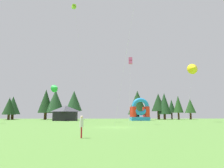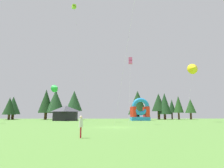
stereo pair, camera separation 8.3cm
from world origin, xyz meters
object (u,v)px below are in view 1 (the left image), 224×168
(kite_lime_box, at_px, (74,7))
(festival_tent, at_px, (66,113))
(kite_yellow_delta, at_px, (194,68))
(kite_green_delta, at_px, (56,88))
(person_far_side, at_px, (82,125))
(kite_pink_box, at_px, (130,61))
(inflatable_red_slide, at_px, (140,112))

(kite_lime_box, xyz_separation_m, festival_tent, (-2.92, 9.61, -24.83))
(kite_yellow_delta, relative_size, kite_green_delta, 1.44)
(person_far_side, relative_size, festival_tent, 0.27)
(kite_green_delta, bearing_deg, kite_lime_box, -45.78)
(kite_pink_box, bearing_deg, person_far_side, -106.21)
(kite_yellow_delta, relative_size, festival_tent, 2.25)
(kite_green_delta, xyz_separation_m, festival_tent, (1.70, 4.87, -6.13))
(kite_lime_box, bearing_deg, person_far_side, -80.53)
(kite_pink_box, distance_m, festival_tent, 28.03)
(inflatable_red_slide, bearing_deg, kite_yellow_delta, -49.40)
(inflatable_red_slide, bearing_deg, festival_tent, -177.84)
(kite_lime_box, xyz_separation_m, kite_green_delta, (-4.62, 4.74, -18.70))
(kite_lime_box, bearing_deg, kite_pink_box, -47.29)
(inflatable_red_slide, bearing_deg, person_far_side, -104.43)
(kite_pink_box, relative_size, inflatable_red_slide, 1.88)
(kite_green_delta, bearing_deg, festival_tent, 70.72)
(kite_yellow_delta, bearing_deg, person_far_side, -124.14)
(kite_green_delta, height_order, person_far_side, kite_green_delta)
(kite_yellow_delta, distance_m, kite_lime_box, 31.08)
(kite_yellow_delta, height_order, person_far_side, kite_yellow_delta)
(kite_green_delta, bearing_deg, kite_yellow_delta, -11.42)
(person_far_side, xyz_separation_m, inflatable_red_slide, (11.31, 43.95, 1.26))
(kite_pink_box, distance_m, inflatable_red_slide, 25.10)
(kite_pink_box, height_order, person_far_side, kite_pink_box)
(kite_yellow_delta, height_order, inflatable_red_slide, kite_yellow_delta)
(person_far_side, relative_size, inflatable_red_slide, 0.26)
(person_far_side, xyz_separation_m, festival_tent, (-8.52, 43.21, 1.05))
(kite_pink_box, height_order, inflatable_red_slide, kite_pink_box)
(kite_green_delta, xyz_separation_m, person_far_side, (10.22, -38.34, -7.18))
(kite_pink_box, xyz_separation_m, person_far_side, (-6.09, -20.94, -9.81))
(kite_green_delta, distance_m, person_far_side, 40.32)
(person_far_side, height_order, inflatable_red_slide, inflatable_red_slide)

